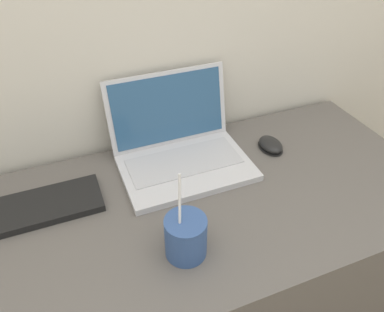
# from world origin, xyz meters

# --- Properties ---
(desk) EXTENTS (1.42, 0.63, 0.74)m
(desk) POSITION_xyz_m (0.00, 0.32, 0.37)
(desk) COLOR #5B5651
(desk) RESTS_ON ground_plane
(laptop) EXTENTS (0.38, 0.31, 0.24)m
(laptop) POSITION_xyz_m (0.04, 0.50, 0.79)
(laptop) COLOR silver
(laptop) RESTS_ON desk
(drink_cup) EXTENTS (0.10, 0.10, 0.22)m
(drink_cup) POSITION_xyz_m (-0.07, 0.17, 0.79)
(drink_cup) COLOR #33518C
(drink_cup) RESTS_ON desk
(computer_mouse) EXTENTS (0.07, 0.10, 0.03)m
(computer_mouse) POSITION_xyz_m (0.33, 0.45, 0.75)
(computer_mouse) COLOR black
(computer_mouse) RESTS_ON desk
(external_keyboard) EXTENTS (0.43, 0.14, 0.02)m
(external_keyboard) POSITION_xyz_m (-0.44, 0.44, 0.75)
(external_keyboard) COLOR black
(external_keyboard) RESTS_ON desk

